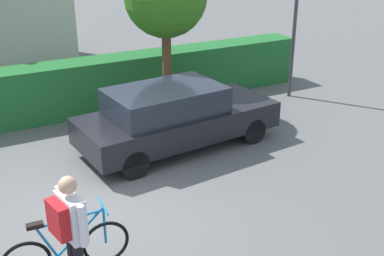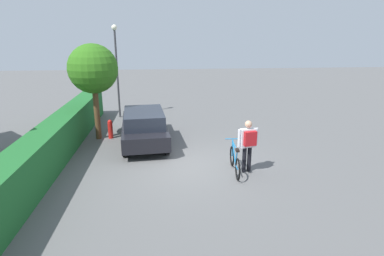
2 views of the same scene
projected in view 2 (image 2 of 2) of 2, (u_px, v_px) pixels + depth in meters
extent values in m
plane|color=#5B5B5B|center=(191.00, 164.00, 10.98)|extent=(60.00, 60.00, 0.00)
cube|color=#1F622B|center=(47.00, 150.00, 10.38)|extent=(15.23, 0.90, 1.34)
cube|color=black|center=(144.00, 129.00, 13.01)|extent=(4.44, 2.08, 0.56)
cube|color=#1E232D|center=(144.00, 118.00, 12.55)|extent=(2.48, 1.71, 0.54)
cylinder|color=black|center=(126.00, 127.00, 14.33)|extent=(0.59, 0.23, 0.58)
cylinder|color=black|center=(160.00, 125.00, 14.60)|extent=(0.59, 0.23, 0.58)
cylinder|color=black|center=(125.00, 149.00, 11.57)|extent=(0.59, 0.23, 0.58)
cylinder|color=black|center=(167.00, 146.00, 11.84)|extent=(0.59, 0.23, 0.58)
torus|color=black|center=(232.00, 156.00, 10.76)|extent=(0.68, 0.09, 0.68)
torus|color=black|center=(238.00, 169.00, 9.71)|extent=(0.68, 0.09, 0.68)
cylinder|color=#1972B2|center=(234.00, 152.00, 10.35)|extent=(0.70, 0.07, 0.63)
cylinder|color=#1972B2|center=(236.00, 158.00, 9.93)|extent=(0.27, 0.05, 0.55)
cylinder|color=#1972B2|center=(235.00, 146.00, 10.15)|extent=(0.87, 0.08, 0.08)
cylinder|color=#1972B2|center=(237.00, 167.00, 9.91)|extent=(0.42, 0.06, 0.05)
cylinder|color=#1972B2|center=(232.00, 148.00, 10.68)|extent=(0.04, 0.04, 0.58)
cube|color=black|center=(237.00, 150.00, 9.73)|extent=(0.23, 0.11, 0.06)
cylinder|color=#1972B2|center=(233.00, 139.00, 10.58)|extent=(0.06, 0.50, 0.03)
cylinder|color=black|center=(244.00, 160.00, 10.25)|extent=(0.13, 0.13, 0.85)
cylinder|color=black|center=(249.00, 159.00, 10.29)|extent=(0.13, 0.13, 0.85)
cube|color=silver|center=(248.00, 138.00, 10.06)|extent=(0.29, 0.52, 0.60)
sphere|color=tan|center=(249.00, 124.00, 9.94)|extent=(0.23, 0.23, 0.23)
cylinder|color=silver|center=(239.00, 138.00, 9.98)|extent=(0.09, 0.09, 0.57)
cylinder|color=silver|center=(256.00, 137.00, 10.14)|extent=(0.09, 0.09, 0.57)
cube|color=#B2191E|center=(250.00, 139.00, 9.91)|extent=(0.23, 0.42, 0.46)
cylinder|color=#38383D|center=(117.00, 75.00, 16.47)|extent=(0.10, 0.10, 4.45)
sphere|color=#F2EDCC|center=(114.00, 27.00, 15.80)|extent=(0.28, 0.28, 0.28)
cylinder|color=brown|center=(97.00, 112.00, 13.31)|extent=(0.23, 0.23, 2.35)
sphere|color=#316D1A|center=(93.00, 69.00, 12.80)|extent=(1.99, 1.99, 1.99)
cylinder|color=red|center=(110.00, 130.00, 13.57)|extent=(0.20, 0.20, 0.70)
sphere|color=red|center=(110.00, 122.00, 13.47)|extent=(0.18, 0.18, 0.18)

